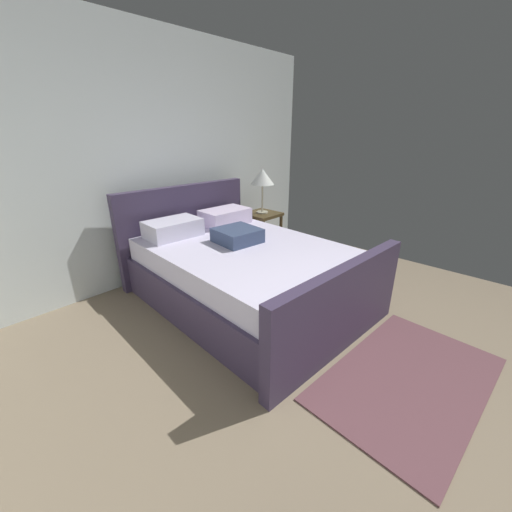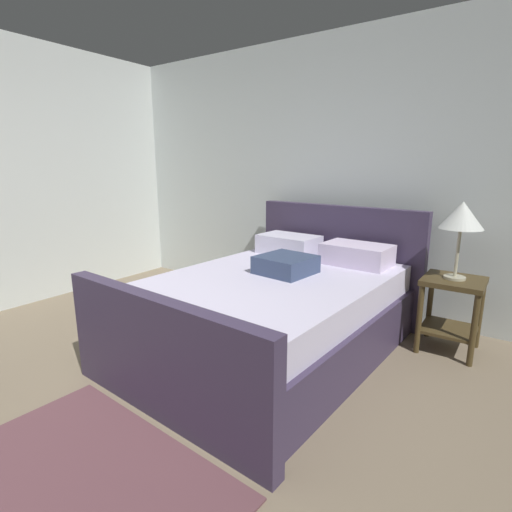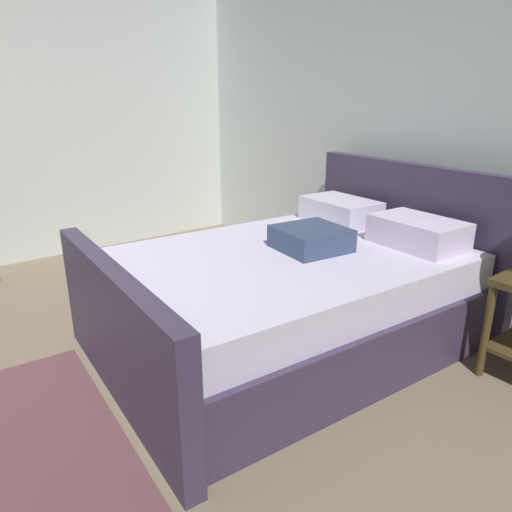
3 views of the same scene
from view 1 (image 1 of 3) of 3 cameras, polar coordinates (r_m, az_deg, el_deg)
The scene contains 6 objects.
ground_plane at distance 2.52m, azimuth 31.06°, elevation -24.32°, with size 5.07×6.49×0.02m, color #7D6D57.
wall_back at distance 3.91m, azimuth -19.17°, elevation 15.82°, with size 5.19×0.12×2.71m, color silver.
bed at distance 3.26m, azimuth -2.34°, elevation -2.59°, with size 1.82×2.38×1.08m.
nightstand_right at distance 4.53m, azimuth 1.10°, elevation 5.33°, with size 0.44×0.44×0.60m.
table_lamp_right at distance 4.38m, azimuth 1.17°, elevation 13.89°, with size 0.32×0.32×0.60m.
area_rug at distance 2.70m, azimuth 25.72°, elevation -19.21°, with size 1.50×0.90×0.01m, color brown.
Camera 1 is at (-1.86, -0.11, 1.69)m, focal length 22.26 mm.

